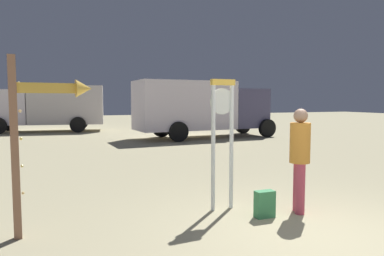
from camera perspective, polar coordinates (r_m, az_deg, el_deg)
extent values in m
plane|color=tan|center=(5.34, 20.27, -16.26)|extent=(80.00, 80.00, 0.00)
cylinder|color=white|center=(5.95, 3.43, -3.32)|extent=(0.07, 0.07, 2.12)
cylinder|color=white|center=(6.13, 6.37, -3.11)|extent=(0.07, 0.07, 2.12)
cube|color=yellow|center=(5.99, 5.00, 7.36)|extent=(0.44, 0.11, 0.10)
cylinder|color=silver|center=(6.00, 4.83, 4.30)|extent=(0.44, 0.07, 0.44)
cube|color=black|center=(6.03, 4.71, 4.30)|extent=(0.10, 0.02, 0.02)
cube|color=black|center=(6.03, 4.71, 4.30)|extent=(0.13, 0.02, 0.14)
cube|color=#9F6F54|center=(5.26, -26.66, -2.93)|extent=(0.11, 0.11, 2.46)
cube|color=#F2BB46|center=(5.24, -22.25, 5.98)|extent=(0.76, 0.13, 0.14)
cone|color=#F2BB46|center=(5.30, -17.04, 6.10)|extent=(0.24, 0.27, 0.25)
sphere|color=#FDDE90|center=(5.37, -25.55, -9.43)|extent=(0.04, 0.04, 0.04)
sphere|color=#EDE891|center=(5.29, -25.69, -5.54)|extent=(0.04, 0.04, 0.04)
sphere|color=#FFF083|center=(5.24, -25.83, -1.56)|extent=(0.04, 0.04, 0.04)
sphere|color=#FFDA92|center=(5.22, -25.97, 2.47)|extent=(0.04, 0.04, 0.04)
sphere|color=#F4E798|center=(5.22, -26.11, 6.52)|extent=(0.04, 0.04, 0.04)
cylinder|color=#BE4259|center=(6.29, 16.69, -9.00)|extent=(0.16, 0.16, 0.84)
cylinder|color=#BE4259|center=(6.13, 17.02, -9.36)|extent=(0.16, 0.16, 0.84)
cylinder|color=orange|center=(6.08, 17.01, -2.30)|extent=(0.33, 0.33, 0.66)
sphere|color=#A37B62|center=(6.05, 17.11, 1.90)|extent=(0.23, 0.23, 0.23)
cube|color=#409159|center=(5.88, 11.62, -11.92)|extent=(0.31, 0.16, 0.43)
cube|color=#3C7C50|center=(5.97, 11.08, -12.28)|extent=(0.22, 0.04, 0.19)
cube|color=white|center=(17.13, -1.19, 3.67)|extent=(4.82, 2.48, 2.32)
cube|color=#4E4B6F|center=(18.72, 8.27, 3.18)|extent=(2.02, 2.21, 1.98)
cube|color=black|center=(19.26, 10.69, 4.37)|extent=(0.13, 1.77, 0.87)
cylinder|color=black|center=(18.25, 12.03, -0.02)|extent=(0.91, 0.30, 0.90)
cylinder|color=black|center=(20.10, 8.20, 0.45)|extent=(0.91, 0.30, 0.90)
cylinder|color=black|center=(15.84, -2.21, -0.60)|extent=(0.91, 0.30, 0.90)
cylinder|color=black|center=(17.94, -4.96, -0.01)|extent=(0.91, 0.30, 0.90)
cube|color=silver|center=(22.50, -19.45, 3.55)|extent=(4.41, 2.76, 2.26)
cube|color=silver|center=(22.99, -26.72, 3.03)|extent=(1.88, 2.30, 2.01)
cylinder|color=black|center=(24.26, -27.39, 0.68)|extent=(0.93, 0.37, 0.90)
cylinder|color=black|center=(23.61, -17.48, 0.89)|extent=(0.93, 0.37, 0.90)
cylinder|color=black|center=(21.37, -17.90, 0.51)|extent=(0.93, 0.37, 0.90)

